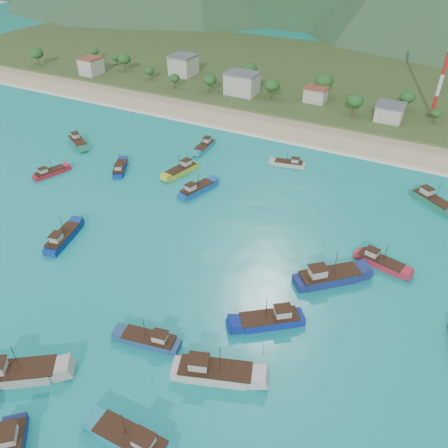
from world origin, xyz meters
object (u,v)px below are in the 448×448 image
at_px(boat_4, 379,262).
at_px(boat_15, 50,173).
at_px(boat_19, 196,190).
at_px(boat_22, 214,372).
at_px(boat_13, 15,374).
at_px(boat_6, 63,238).
at_px(boat_10, 132,441).
at_px(boat_16, 150,340).
at_px(boat_26, 205,147).
at_px(boat_27, 289,164).
at_px(boat_7, 78,142).
at_px(boat_1, 120,169).
at_px(boat_24, 328,277).
at_px(boat_9, 432,201).
at_px(boat_20, 182,170).
at_px(boat_12, 270,320).

xyz_separation_m(boat_4, boat_15, (-85.44, -2.81, -0.12)).
distance_m(boat_19, boat_22, 53.83).
distance_m(boat_4, boat_13, 66.89).
bearing_deg(boat_6, boat_22, -31.84).
distance_m(boat_10, boat_19, 64.02).
relative_size(boat_13, boat_16, 1.26).
xyz_separation_m(boat_15, boat_26, (28.67, 33.14, 0.09)).
bearing_deg(boat_27, boat_7, 93.05).
distance_m(boat_1, boat_15, 18.45).
xyz_separation_m(boat_1, boat_24, (62.61, -17.01, 0.40)).
height_order(boat_4, boat_27, boat_4).
height_order(boat_22, boat_27, boat_22).
relative_size(boat_22, boat_24, 1.05).
height_order(boat_6, boat_10, boat_10).
bearing_deg(boat_26, boat_9, 174.59).
distance_m(boat_6, boat_7, 49.32).
xyz_separation_m(boat_4, boat_16, (-28.76, -36.88, -0.01)).
height_order(boat_6, boat_22, boat_22).
relative_size(boat_19, boat_20, 1.00).
bearing_deg(boat_16, boat_10, -163.97).
height_order(boat_7, boat_12, boat_12).
distance_m(boat_4, boat_22, 41.19).
distance_m(boat_6, boat_15, 31.72).
bearing_deg(boat_12, boat_16, 92.01).
bearing_deg(boat_15, boat_4, 20.47).
xyz_separation_m(boat_1, boat_6, (9.18, -30.68, 0.14)).
bearing_deg(boat_13, boat_9, 113.89).
relative_size(boat_15, boat_27, 1.02).
height_order(boat_10, boat_20, boat_10).
height_order(boat_1, boat_12, boat_12).
bearing_deg(boat_4, boat_6, -55.83).
relative_size(boat_7, boat_20, 0.96).
bearing_deg(boat_13, boat_4, 105.75).
relative_size(boat_20, boat_27, 1.20).
height_order(boat_15, boat_19, boat_19).
bearing_deg(boat_19, boat_24, -7.33).
bearing_deg(boat_16, boat_1, 31.90).
bearing_deg(boat_7, boat_6, 69.74).
relative_size(boat_20, boat_22, 0.83).
bearing_deg(boat_24, boat_19, -155.52).
bearing_deg(boat_12, boat_10, 126.31).
height_order(boat_6, boat_27, boat_6).
bearing_deg(boat_15, boat_26, 67.72).
height_order(boat_19, boat_26, boat_19).
xyz_separation_m(boat_15, boat_27, (54.83, 34.39, -0.01)).
bearing_deg(boat_13, boat_16, 101.64).
height_order(boat_10, boat_12, boat_12).
distance_m(boat_16, boat_20, 57.67).
bearing_deg(boat_19, boat_15, -149.14).
bearing_deg(boat_13, boat_20, 155.91).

